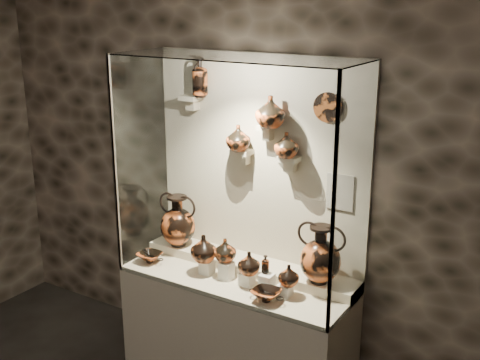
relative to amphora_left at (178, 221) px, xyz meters
The scene contains 35 objects.
wall_back 0.81m from the amphora_left, 17.45° to the left, with size 5.00×0.02×3.20m, color black.
plinth 0.94m from the amphora_left, 11.63° to the right, with size 1.70×0.60×0.80m, color beige.
front_tier 0.69m from the amphora_left, 11.63° to the right, with size 1.68×0.58×0.03m, color beige.
rear_tier 0.67m from the amphora_left, ahead, with size 1.70×0.25×0.10m, color beige.
back_panel 0.81m from the amphora_left, 17.02° to the left, with size 1.70×0.03×1.60m, color beige.
glass_front 0.90m from the amphora_left, 34.48° to the right, with size 1.70×0.01×1.60m, color white.
glass_left 0.56m from the amphora_left, 151.24° to the right, with size 0.01×0.60×1.60m, color white.
glass_right 1.55m from the amphora_left, ahead, with size 0.01×0.60×1.60m, color white.
glass_top 1.44m from the amphora_left, 11.63° to the right, with size 1.70×0.60×0.01m, color white.
frame_post_left 0.69m from the amphora_left, 118.34° to the right, with size 0.02×0.02×1.60m, color gray.
frame_post_right 1.59m from the amphora_left, 15.98° to the right, with size 0.02×0.02×1.60m, color gray.
pedestal_a 0.49m from the amphora_left, 24.08° to the right, with size 0.09×0.09×0.10m, color silver.
pedestal_b 0.63m from the amphora_left, 17.35° to the right, with size 0.09×0.09×0.13m, color silver.
pedestal_c 0.79m from the amphora_left, 13.51° to the right, with size 0.09×0.09×0.09m, color silver.
pedestal_d 0.94m from the amphora_left, 11.16° to the right, with size 0.09×0.09×0.12m, color silver.
pedestal_e 1.08m from the amphora_left, ahead, with size 0.09×0.09×0.08m, color silver.
bracket_ul 0.95m from the amphora_left, 60.06° to the left, with size 0.14×0.12×0.04m, color beige.
bracket_ca 0.80m from the amphora_left, 12.41° to the left, with size 0.14×0.12×0.04m, color beige.
bracket_cb 1.08m from the amphora_left, ahead, with size 0.10×0.12×0.04m, color beige.
bracket_cc 1.08m from the amphora_left, ahead, with size 0.14×0.12×0.04m, color beige.
amphora_left is the anchor object (origin of this frame).
amphora_right 1.21m from the amphora_left, ahead, with size 0.33×0.33×0.41m, color #BF5424, non-canonical shape.
jug_a 0.43m from the amphora_left, 26.81° to the right, with size 0.19×0.19×0.20m, color #BF5424.
jug_b 0.57m from the amphora_left, 16.53° to the right, with size 0.16×0.16×0.17m, color #AB461E.
jug_c 0.79m from the amphora_left, 13.67° to the right, with size 0.16×0.16×0.16m, color #BF5424.
jug_e 1.08m from the amphora_left, ahead, with size 0.14×0.14×0.15m, color #BF5424.
lekythos_small 0.89m from the amphora_left, 10.48° to the right, with size 0.06×0.06×0.14m, color #AB461E, non-canonical shape.
kylix_left 0.35m from the amphora_left, 108.40° to the right, with size 0.24×0.20×0.09m, color #AB461E, non-canonical shape.
kylix_right 1.04m from the amphora_left, 17.92° to the right, with size 0.25×0.21×0.10m, color #BF5424, non-canonical shape.
lekythos_tall 1.13m from the amphora_left, 31.56° to the left, with size 0.12×0.12×0.31m, color #BF5424, non-canonical shape.
ovoid_vase_a 0.87m from the amphora_left, ahead, with size 0.18×0.18×0.19m, color #AB461E.
ovoid_vase_b 1.20m from the amphora_left, ahead, with size 0.21×0.21×0.22m, color #AB461E.
ovoid_vase_c 1.13m from the amphora_left, ahead, with size 0.17×0.17×0.18m, color #AB461E.
wall_plate 1.51m from the amphora_left, ahead, with size 0.20×0.20×0.02m, color #99491E.
info_placard 1.33m from the amphora_left, ahead, with size 0.19×0.01×0.25m, color beige.
Camera 1 is at (2.09, -1.14, 2.77)m, focal length 45.00 mm.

